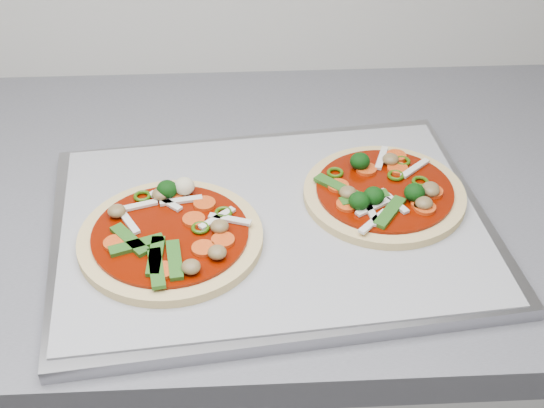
{
  "coord_description": "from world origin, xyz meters",
  "views": [
    {
      "loc": [
        -0.2,
        0.56,
        1.46
      ],
      "look_at": [
        -0.17,
        1.23,
        0.93
      ],
      "focal_mm": 50.0,
      "sensor_mm": 36.0,
      "label": 1
    }
  ],
  "objects": [
    {
      "name": "parchment",
      "position": [
        -0.17,
        1.22,
        0.92
      ],
      "size": [
        0.5,
        0.38,
        0.0
      ],
      "primitive_type": "cube",
      "rotation": [
        0.0,
        0.0,
        0.09
      ],
      "color": "#9D9DA2",
      "rests_on": "baking_tray"
    },
    {
      "name": "pizza_left",
      "position": [
        -0.28,
        1.18,
        0.93
      ],
      "size": [
        0.24,
        0.24,
        0.03
      ],
      "rotation": [
        0.0,
        0.0,
        0.21
      ],
      "color": "#D9B879",
      "rests_on": "parchment"
    },
    {
      "name": "countertop",
      "position": [
        0.0,
        1.3,
        0.88
      ],
      "size": [
        3.6,
        0.6,
        0.04
      ],
      "primitive_type": "cube",
      "color": "slate",
      "rests_on": "base_cabinet"
    },
    {
      "name": "pizza_right",
      "position": [
        -0.04,
        1.25,
        0.93
      ],
      "size": [
        0.24,
        0.24,
        0.03
      ],
      "rotation": [
        0.0,
        0.0,
        -0.31
      ],
      "color": "#D9B879",
      "rests_on": "parchment"
    },
    {
      "name": "baking_tray",
      "position": [
        -0.17,
        1.22,
        0.91
      ],
      "size": [
        0.53,
        0.41,
        0.02
      ],
      "primitive_type": "cube",
      "rotation": [
        0.0,
        0.0,
        0.12
      ],
      "color": "#99989E",
      "rests_on": "countertop"
    }
  ]
}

